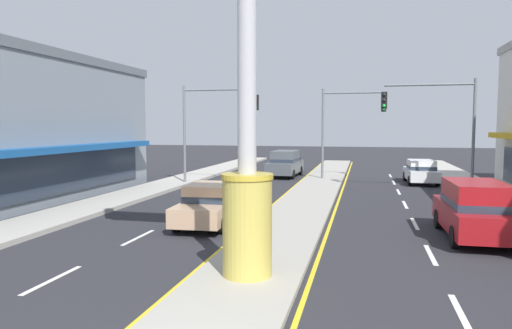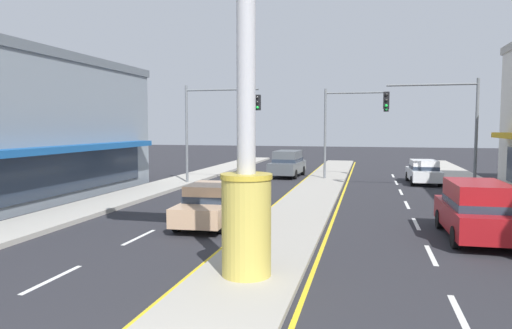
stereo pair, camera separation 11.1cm
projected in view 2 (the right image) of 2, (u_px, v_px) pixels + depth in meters
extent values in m
cube|color=#A39E93|center=(309.00, 200.00, 23.02)|extent=(2.59, 52.00, 0.14)
cube|color=#ADA89E|center=(120.00, 199.00, 23.23)|extent=(2.56, 60.00, 0.18)
cube|color=silver|center=(53.00, 279.00, 11.31)|extent=(0.14, 2.20, 0.01)
cube|color=silver|center=(139.00, 237.00, 15.58)|extent=(0.14, 2.20, 0.01)
cube|color=silver|center=(189.00, 213.00, 19.84)|extent=(0.14, 2.20, 0.01)
cube|color=silver|center=(220.00, 198.00, 24.10)|extent=(0.14, 2.20, 0.01)
cube|color=silver|center=(243.00, 187.00, 28.37)|extent=(0.14, 2.20, 0.01)
cube|color=silver|center=(259.00, 179.00, 32.63)|extent=(0.14, 2.20, 0.01)
cube|color=silver|center=(272.00, 173.00, 36.89)|extent=(0.14, 2.20, 0.01)
cube|color=silver|center=(460.00, 315.00, 9.17)|extent=(0.14, 2.20, 0.01)
cube|color=silver|center=(431.00, 255.00, 13.43)|extent=(0.14, 2.20, 0.01)
cube|color=silver|center=(416.00, 224.00, 17.69)|extent=(0.14, 2.20, 0.01)
cube|color=silver|center=(407.00, 205.00, 21.95)|extent=(0.14, 2.20, 0.01)
cube|color=silver|center=(401.00, 192.00, 26.22)|extent=(0.14, 2.20, 0.01)
cube|color=silver|center=(396.00, 183.00, 30.48)|extent=(0.14, 2.20, 0.01)
cube|color=silver|center=(393.00, 176.00, 34.74)|extent=(0.14, 2.20, 0.01)
cube|color=yellow|center=(280.00, 200.00, 23.37)|extent=(0.12, 52.00, 0.01)
cube|color=yellow|center=(340.00, 202.00, 22.68)|extent=(0.12, 52.00, 0.01)
cylinder|color=gold|center=(246.00, 227.00, 11.10)|extent=(1.18, 1.18, 2.32)
cylinder|color=gold|center=(246.00, 176.00, 11.00)|extent=(1.24, 1.24, 0.12)
cylinder|color=#B7B7BC|center=(246.00, 73.00, 10.80)|extent=(0.44, 0.44, 4.95)
cube|color=#195193|center=(68.00, 149.00, 21.65)|extent=(0.90, 15.43, 0.30)
cube|color=#283342|center=(61.00, 173.00, 21.84)|extent=(0.08, 14.88, 2.00)
cylinder|color=slate|center=(187.00, 136.00, 29.23)|extent=(0.16, 0.16, 6.20)
cylinder|color=slate|center=(222.00, 90.00, 28.46)|extent=(4.62, 0.12, 0.12)
cube|color=black|center=(258.00, 103.00, 27.83)|extent=(0.32, 0.24, 0.92)
sphere|color=black|center=(257.00, 97.00, 27.67)|extent=(0.17, 0.17, 0.17)
sphere|color=black|center=(257.00, 102.00, 27.70)|extent=(0.17, 0.17, 0.17)
sphere|color=#19D83F|center=(257.00, 108.00, 27.72)|extent=(0.17, 0.17, 0.17)
cylinder|color=slate|center=(476.00, 137.00, 24.62)|extent=(0.16, 0.16, 6.20)
cylinder|color=slate|center=(431.00, 85.00, 24.93)|extent=(4.62, 0.12, 0.12)
cube|color=black|center=(386.00, 100.00, 25.38)|extent=(0.32, 0.24, 0.92)
sphere|color=black|center=(386.00, 95.00, 25.22)|extent=(0.17, 0.17, 0.17)
sphere|color=black|center=(386.00, 100.00, 25.24)|extent=(0.17, 0.17, 0.17)
sphere|color=#19D83F|center=(386.00, 106.00, 25.27)|extent=(0.17, 0.17, 0.17)
cylinder|color=slate|center=(325.00, 135.00, 31.73)|extent=(0.16, 0.16, 6.20)
cylinder|color=slate|center=(356.00, 93.00, 31.03)|extent=(3.96, 0.12, 0.12)
cube|color=black|center=(386.00, 105.00, 30.48)|extent=(0.32, 0.24, 0.92)
sphere|color=black|center=(386.00, 100.00, 30.32)|extent=(0.17, 0.17, 0.17)
sphere|color=black|center=(386.00, 104.00, 30.35)|extent=(0.17, 0.17, 0.17)
sphere|color=#19D83F|center=(386.00, 109.00, 30.37)|extent=(0.17, 0.17, 0.17)
cube|color=#4C5156|center=(287.00, 167.00, 34.07)|extent=(2.16, 4.70, 0.80)
cube|color=#4C5156|center=(288.00, 156.00, 34.18)|extent=(1.83, 2.94, 0.80)
cube|color=#283342|center=(288.00, 160.00, 34.20)|extent=(1.87, 2.97, 0.24)
cylinder|color=black|center=(295.00, 174.00, 32.48)|extent=(0.26, 0.69, 0.68)
cylinder|color=black|center=(271.00, 174.00, 32.99)|extent=(0.26, 0.69, 0.68)
cylinder|color=black|center=(303.00, 171.00, 35.21)|extent=(0.26, 0.69, 0.68)
cylinder|color=black|center=(280.00, 170.00, 35.71)|extent=(0.26, 0.69, 0.68)
cube|color=maroon|center=(476.00, 218.00, 15.30)|extent=(1.99, 4.64, 0.80)
cube|color=maroon|center=(478.00, 194.00, 15.06)|extent=(1.73, 2.88, 0.80)
cube|color=#283342|center=(478.00, 203.00, 15.08)|extent=(1.77, 2.91, 0.24)
cylinder|color=black|center=(440.00, 219.00, 16.91)|extent=(0.23, 0.68, 0.68)
cylinder|color=black|center=(492.00, 221.00, 16.53)|extent=(0.23, 0.68, 0.68)
cylinder|color=black|center=(455.00, 237.00, 14.13)|extent=(0.23, 0.68, 0.68)
cube|color=tan|center=(210.00, 209.00, 17.49)|extent=(1.99, 4.39, 0.66)
cube|color=tan|center=(211.00, 192.00, 17.61)|extent=(1.66, 2.23, 0.60)
cube|color=#283342|center=(211.00, 196.00, 17.63)|extent=(1.70, 2.25, 0.24)
cylinder|color=black|center=(222.00, 225.00, 16.07)|extent=(0.25, 0.63, 0.62)
cylinder|color=black|center=(177.00, 223.00, 16.36)|extent=(0.25, 0.63, 0.62)
cylinder|color=black|center=(239.00, 211.00, 18.68)|extent=(0.25, 0.63, 0.62)
cylinder|color=black|center=(200.00, 210.00, 18.97)|extent=(0.25, 0.63, 0.62)
cube|color=white|center=(423.00, 174.00, 30.05)|extent=(1.90, 4.35, 0.66)
cube|color=white|center=(424.00, 165.00, 29.83)|extent=(1.62, 2.20, 0.60)
cube|color=#283342|center=(424.00, 168.00, 29.85)|extent=(1.65, 2.22, 0.24)
cylinder|color=black|center=(408.00, 176.00, 31.54)|extent=(0.24, 0.63, 0.62)
cylinder|color=black|center=(433.00, 177.00, 31.21)|extent=(0.24, 0.63, 0.62)
cylinder|color=black|center=(413.00, 181.00, 28.94)|extent=(0.24, 0.63, 0.62)
cylinder|color=black|center=(440.00, 181.00, 28.61)|extent=(0.24, 0.63, 0.62)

